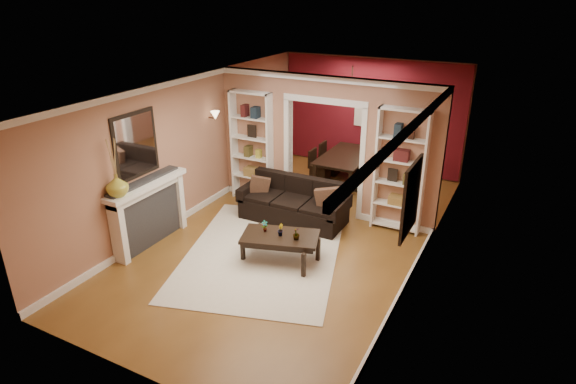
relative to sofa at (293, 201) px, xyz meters
The scene contains 30 objects.
floor 0.68m from the sofa, 56.31° to the right, with size 8.00×8.00×0.00m, color brown.
ceiling 2.36m from the sofa, 56.31° to the right, with size 8.00×8.00×0.00m, color white.
wall_back 3.69m from the sofa, 85.17° to the left, with size 8.00×8.00×0.00m, color #A47056.
wall_front 4.56m from the sofa, 86.14° to the right, with size 8.00×8.00×0.00m, color #A47056.
wall_left 2.21m from the sofa, 167.01° to the right, with size 8.00×8.00×0.00m, color #A47056.
wall_right 2.76m from the sofa, 10.01° to the right, with size 8.00×8.00×0.00m, color #A47056.
partition_wall 1.24m from the sofa, 68.20° to the left, with size 4.50×0.15×2.70m, color #A47056.
red_back_panel 3.65m from the sofa, 85.13° to the left, with size 4.44×0.04×2.64m, color maroon.
dining_window 3.67m from the sofa, 85.07° to the left, with size 0.78×0.03×0.98m, color #8CA5CC.
area_rug 1.41m from the sofa, 85.90° to the right, with size 2.51×3.51×0.01m, color beige.
sofa is the anchor object (origin of this frame).
pillow_left 0.76m from the sofa, behind, with size 0.38×0.11×0.38m, color brown.
pillow_right 0.77m from the sofa, ahead, with size 0.47×0.13×0.47m, color brown.
coffee_table 1.51m from the sofa, 71.34° to the right, with size 1.24×0.67×0.47m, color black.
plant_left 1.45m from the sofa, 82.31° to the right, with size 0.10×0.07×0.19m, color #336626.
plant_center 1.51m from the sofa, 71.34° to the right, with size 0.11×0.09×0.20m, color #336626.
plant_right 1.63m from the sofa, 61.61° to the right, with size 0.11×0.11×0.20m, color #336626.
bookshelf_left 1.57m from the sofa, 155.11° to the left, with size 0.90×0.30×2.30m, color white.
bookshelf_right 2.08m from the sofa, 17.41° to the left, with size 0.90×0.30×2.30m, color white.
fireplace 2.65m from the sofa, 132.55° to the right, with size 0.32×1.70×1.16m, color white.
vase 3.27m from the sofa, 124.77° to the right, with size 0.35×0.35×0.36m, color #A4A235.
mirror 3.08m from the sofa, 134.71° to the right, with size 0.03×0.95×1.10m, color silver.
wall_sconce 2.34m from the sofa, behind, with size 0.18×0.18×0.22m, color #FFE0A5.
framed_art 3.12m from the sofa, 30.02° to the right, with size 0.04×0.85×1.05m, color black.
dining_table 2.42m from the sofa, 85.64° to the left, with size 1.02×1.82×0.64m, color black.
dining_chair_nw 2.14m from the sofa, 99.87° to the left, with size 0.38×0.38×0.78m, color black.
dining_chair_ne 2.23m from the sofa, 70.81° to the left, with size 0.43×0.43×0.87m, color black.
dining_chair_sw 2.73m from the sofa, 97.71° to the left, with size 0.39×0.39×0.78m, color black.
dining_chair_se 2.80m from the sofa, 74.84° to the left, with size 0.37×0.37×0.76m, color black.
chandelier 2.78m from the sofa, 82.41° to the left, with size 0.50×0.50×0.30m, color #301D16.
Camera 1 is at (3.48, -7.06, 4.20)m, focal length 30.00 mm.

